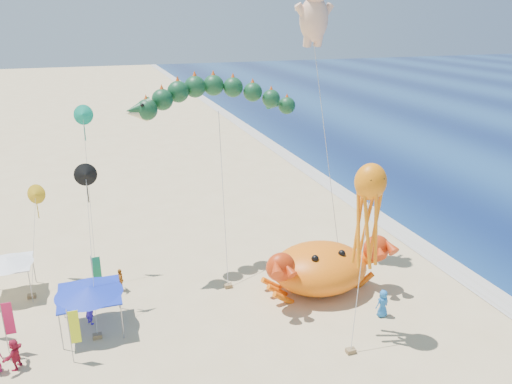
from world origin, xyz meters
TOP-DOWN VIEW (x-y plane):
  - ground at (0.00, 0.00)m, footprint 320.00×320.00m
  - foam_strip at (12.00, 0.00)m, footprint 320.00×320.00m
  - crab_inflatable at (1.70, -0.18)m, footprint 8.59×5.57m
  - dragon_kite at (-3.41, 6.27)m, footprint 12.29×6.97m
  - cherub_kite at (3.19, 5.39)m, footprint 3.22×2.71m
  - octopus_kite at (1.77, -5.18)m, footprint 2.44×2.48m
  - canopy_blue at (-12.60, 0.09)m, footprint 3.76×3.76m
  - canopy_white at (-17.45, 5.45)m, footprint 3.14×3.14m
  - feather_flags at (-15.06, 0.07)m, footprint 6.35×5.84m
  - beachgoers at (-14.55, 1.10)m, footprint 25.38×11.75m
  - small_kites at (-14.40, 4.03)m, footprint 7.94×11.28m

SIDE VIEW (x-z plane):
  - ground at x=0.00m, z-range 0.00..0.00m
  - foam_strip at x=12.00m, z-range 0.01..0.01m
  - beachgoers at x=-14.55m, z-range -0.07..1.82m
  - crab_inflatable at x=1.70m, z-range -0.22..3.54m
  - feather_flags at x=-15.06m, z-range 0.41..3.61m
  - canopy_white at x=-17.45m, z-range 1.09..3.79m
  - canopy_blue at x=-12.60m, z-range 1.09..3.80m
  - small_kites at x=-14.40m, z-range 1.16..12.87m
  - octopus_kite at x=1.77m, z-range 2.61..12.64m
  - dragon_kite at x=-3.41m, z-range 5.11..18.00m
  - cherub_kite at x=3.19m, z-range 7.61..27.00m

